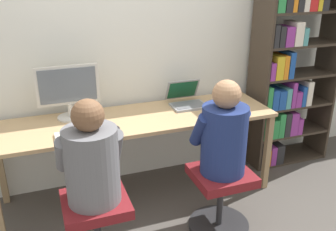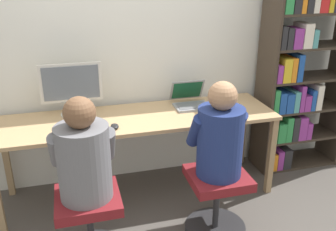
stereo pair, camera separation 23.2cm
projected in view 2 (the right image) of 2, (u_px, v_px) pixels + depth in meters
name	position (u px, v px, depth m)	size (l,w,h in m)	color
ground_plane	(148.00, 214.00, 3.08)	(14.00, 14.00, 0.00)	#4C4742
wall_back	(128.00, 40.00, 3.22)	(10.00, 0.05, 2.60)	silver
desk	(138.00, 124.00, 3.11)	(2.30, 0.64, 0.74)	tan
desktop_monitor	(72.00, 89.00, 3.03)	(0.49, 0.22, 0.44)	beige
laptop	(190.00, 101.00, 3.30)	(0.30, 0.31, 0.21)	gray
keyboard	(81.00, 131.00, 2.79)	(0.39, 0.15, 0.03)	silver
computer_mouse_by_keyboard	(115.00, 126.00, 2.86)	(0.06, 0.09, 0.03)	black
office_chair_left	(90.00, 222.00, 2.53)	(0.47, 0.47, 0.50)	#262628
office_chair_right	(217.00, 198.00, 2.79)	(0.47, 0.47, 0.50)	#262628
person_at_monitor	(84.00, 156.00, 2.34)	(0.42, 0.35, 0.69)	slate
person_at_laptop	(220.00, 136.00, 2.60)	(0.40, 0.35, 0.69)	navy
bookshelf	(296.00, 79.00, 3.49)	(0.82, 0.34, 1.82)	#382D23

